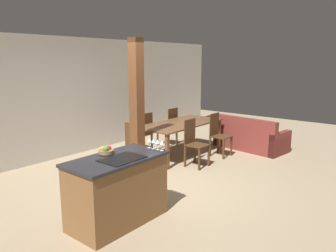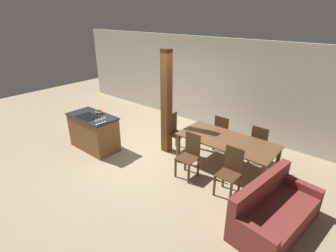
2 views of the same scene
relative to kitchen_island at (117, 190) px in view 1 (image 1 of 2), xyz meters
The scene contains 16 objects.
ground_plane 1.51m from the kitchen_island, 20.41° to the left, with size 16.00×16.00×0.00m, color #9E896B.
wall_back 3.68m from the kitchen_island, 67.77° to the left, with size 11.20×0.08×2.70m.
kitchen_island is the anchor object (origin of this frame).
fruit_bowl 0.55m from the kitchen_island, 86.65° to the left, with size 0.21×0.21×0.11m.
wine_glass_near 0.89m from the kitchen_island, 25.18° to the right, with size 0.06×0.06×0.15m.
wine_glass_middle 0.86m from the kitchen_island, 18.69° to the right, with size 0.06×0.06×0.15m.
wine_glass_far 0.85m from the kitchen_island, 11.67° to the right, with size 0.06×0.06×0.15m.
wine_glass_end 0.84m from the kitchen_island, ahead, with size 0.06×0.06×0.15m.
dining_table 3.41m from the kitchen_island, 22.49° to the left, with size 2.17×1.00×0.76m.
dining_chair_near_left 2.72m from the kitchen_island, 12.32° to the left, with size 0.40×0.40×0.98m.
dining_chair_near_right 3.68m from the kitchen_island, ahead, with size 0.40×0.40×0.98m.
dining_chair_far_left 3.34m from the kitchen_island, 37.29° to the left, with size 0.40×0.40×0.98m.
dining_chair_far_right 4.16m from the kitchen_island, 29.12° to the left, with size 0.40×0.40×0.98m.
dining_chair_head_end 2.13m from the kitchen_island, 37.71° to the left, with size 0.40×0.40×0.98m.
couch 4.65m from the kitchen_island, ahead, with size 1.03×1.82×0.82m.
timber_post 2.08m from the kitchen_island, 36.12° to the left, with size 0.21×0.21×2.59m.
Camera 1 is at (-4.15, -3.67, 2.20)m, focal length 35.00 mm.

